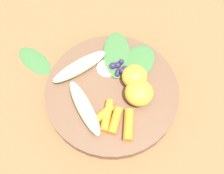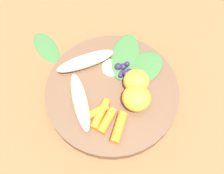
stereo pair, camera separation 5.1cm
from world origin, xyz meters
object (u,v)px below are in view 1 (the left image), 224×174
(orange_segment_near, at_px, (135,76))
(kale_leaf_stray, at_px, (34,60))
(banana_peeled_right, at_px, (80,67))
(banana_peeled_left, at_px, (84,107))
(bowl, at_px, (112,92))

(orange_segment_near, xyz_separation_m, kale_leaf_stray, (-0.01, 0.22, -0.04))
(banana_peeled_right, distance_m, orange_segment_near, 0.11)
(banana_peeled_left, relative_size, banana_peeled_right, 1.00)
(bowl, relative_size, banana_peeled_left, 2.18)
(orange_segment_near, relative_size, kale_leaf_stray, 0.53)
(kale_leaf_stray, bearing_deg, bowl, -163.19)
(bowl, xyz_separation_m, banana_peeled_left, (-0.06, 0.03, 0.02))
(banana_peeled_left, distance_m, orange_segment_near, 0.11)
(banana_peeled_left, relative_size, kale_leaf_stray, 1.28)
(bowl, bearing_deg, kale_leaf_stray, 82.98)
(bowl, distance_m, banana_peeled_right, 0.08)
(kale_leaf_stray, bearing_deg, banana_peeled_right, -157.21)
(bowl, xyz_separation_m, kale_leaf_stray, (0.02, 0.18, -0.01))
(bowl, distance_m, banana_peeled_left, 0.07)
(banana_peeled_right, bearing_deg, kale_leaf_stray, -54.31)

